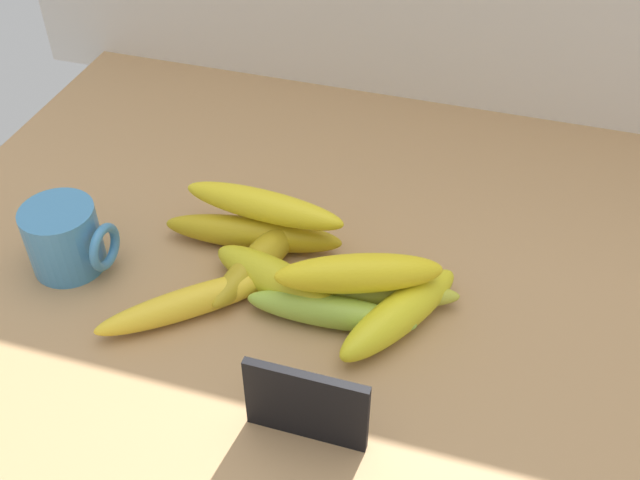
% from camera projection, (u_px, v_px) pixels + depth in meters
% --- Properties ---
extents(counter_top, '(1.10, 0.76, 0.03)m').
position_uv_depth(counter_top, '(382.00, 290.00, 0.82)').
color(counter_top, '#AA8154').
rests_on(counter_top, ground).
extents(chalkboard_sign, '(0.11, 0.02, 0.08)m').
position_uv_depth(chalkboard_sign, '(306.00, 407.00, 0.64)').
color(chalkboard_sign, black).
rests_on(chalkboard_sign, counter_top).
extents(coffee_mug, '(0.09, 0.08, 0.08)m').
position_uv_depth(coffee_mug, '(66.00, 239.00, 0.80)').
color(coffee_mug, '#4385B9').
rests_on(coffee_mug, counter_top).
extents(banana_0, '(0.21, 0.08, 0.03)m').
position_uv_depth(banana_0, '(359.00, 293.00, 0.77)').
color(banana_0, gold).
rests_on(banana_0, counter_top).
extents(banana_1, '(0.21, 0.06, 0.04)m').
position_uv_depth(banana_1, '(253.00, 233.00, 0.84)').
color(banana_1, gold).
rests_on(banana_1, counter_top).
extents(banana_2, '(0.17, 0.16, 0.03)m').
position_uv_depth(banana_2, '(192.00, 302.00, 0.77)').
color(banana_2, yellow).
rests_on(banana_2, counter_top).
extents(banana_3, '(0.12, 0.17, 0.04)m').
position_uv_depth(banana_3, '(399.00, 314.00, 0.75)').
color(banana_3, yellow).
rests_on(banana_3, counter_top).
extents(banana_4, '(0.08, 0.18, 0.04)m').
position_uv_depth(banana_4, '(263.00, 256.00, 0.81)').
color(banana_4, '#B2961C').
rests_on(banana_4, counter_top).
extents(banana_5, '(0.16, 0.09, 0.04)m').
position_uv_depth(banana_5, '(277.00, 280.00, 0.78)').
color(banana_5, gold).
rests_on(banana_5, counter_top).
extents(banana_6, '(0.18, 0.05, 0.03)m').
position_uv_depth(banana_6, '(331.00, 311.00, 0.75)').
color(banana_6, '#93B63B').
rests_on(banana_6, counter_top).
extents(banana_7, '(0.17, 0.10, 0.04)m').
position_uv_depth(banana_7, '(359.00, 273.00, 0.74)').
color(banana_7, yellow).
rests_on(banana_7, banana_0).
extents(banana_8, '(0.19, 0.05, 0.04)m').
position_uv_depth(banana_8, '(264.00, 206.00, 0.82)').
color(banana_8, yellow).
rests_on(banana_8, banana_1).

